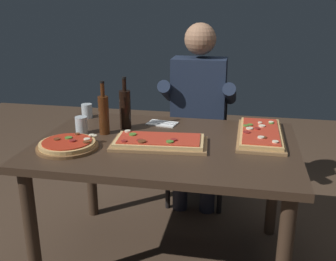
{
  "coord_description": "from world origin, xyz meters",
  "views": [
    {
      "loc": [
        0.4,
        -1.96,
        1.47
      ],
      "look_at": [
        0.0,
        0.05,
        0.79
      ],
      "focal_mm": 41.9,
      "sensor_mm": 36.0,
      "label": 1
    }
  ],
  "objects": [
    {
      "name": "tumbler_far_side",
      "position": [
        -0.51,
        0.04,
        0.78
      ],
      "size": [
        0.07,
        0.07,
        0.1
      ],
      "color": "silver",
      "rests_on": "dining_table"
    },
    {
      "name": "pizza_rectangular_front",
      "position": [
        -0.03,
        -0.06,
        0.76
      ],
      "size": [
        0.53,
        0.3,
        0.05
      ],
      "color": "olive",
      "rests_on": "dining_table"
    },
    {
      "name": "pizza_round_far",
      "position": [
        -0.48,
        -0.2,
        0.76
      ],
      "size": [
        0.32,
        0.32,
        0.05
      ],
      "color": "brown",
      "rests_on": "dining_table"
    },
    {
      "name": "seated_diner",
      "position": [
        0.08,
        0.74,
        0.74
      ],
      "size": [
        0.53,
        0.41,
        1.33
      ],
      "color": "#23232D",
      "rests_on": "ground_plane"
    },
    {
      "name": "ground_plane",
      "position": [
        0.0,
        0.0,
        0.0
      ],
      "size": [
        6.4,
        6.4,
        0.0
      ],
      "primitive_type": "plane",
      "color": "#4C3828"
    },
    {
      "name": "diner_chair",
      "position": [
        0.08,
        0.86,
        0.49
      ],
      "size": [
        0.44,
        0.44,
        0.87
      ],
      "color": "black",
      "rests_on": "ground_plane"
    },
    {
      "name": "napkin_cutlery_set",
      "position": [
        -0.09,
        0.32,
        0.74
      ],
      "size": [
        0.2,
        0.14,
        0.01
      ],
      "color": "white",
      "rests_on": "dining_table"
    },
    {
      "name": "oil_bottle_amber",
      "position": [
        -0.29,
        0.2,
        0.86
      ],
      "size": [
        0.07,
        0.07,
        0.31
      ],
      "color": "black",
      "rests_on": "dining_table"
    },
    {
      "name": "dining_table",
      "position": [
        0.0,
        0.0,
        0.64
      ],
      "size": [
        1.4,
        0.96,
        0.74
      ],
      "color": "#3D2B1E",
      "rests_on": "ground_plane"
    },
    {
      "name": "wine_bottle_dark",
      "position": [
        -0.38,
        0.07,
        0.86
      ],
      "size": [
        0.06,
        0.06,
        0.31
      ],
      "color": "#47230F",
      "rests_on": "dining_table"
    },
    {
      "name": "pizza_rectangular_left",
      "position": [
        0.5,
        0.18,
        0.76
      ],
      "size": [
        0.26,
        0.55,
        0.05
      ],
      "color": "olive",
      "rests_on": "dining_table"
    },
    {
      "name": "tumbler_near_camera",
      "position": [
        -0.6,
        0.36,
        0.78
      ],
      "size": [
        0.07,
        0.07,
        0.09
      ],
      "color": "silver",
      "rests_on": "dining_table"
    }
  ]
}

